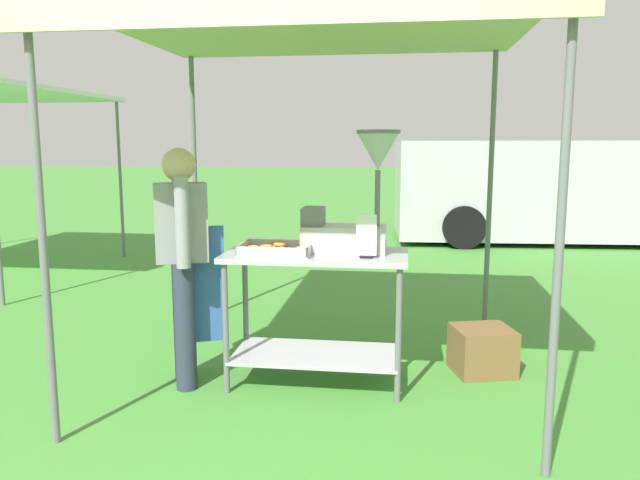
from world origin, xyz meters
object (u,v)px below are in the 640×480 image
(stall_canopy, at_px, (318,31))
(van_silver, at_px, (554,189))
(menu_sign, at_px, (366,239))
(supply_crate, at_px, (482,350))
(donut_cart, at_px, (316,292))
(donut_fryer, at_px, (355,204))
(vendor, at_px, (183,254))
(donut_tray, at_px, (277,250))

(stall_canopy, distance_m, van_silver, 7.56)
(menu_sign, height_order, supply_crate, menu_sign)
(donut_cart, xyz_separation_m, van_silver, (3.10, 6.83, 0.23))
(van_silver, bearing_deg, donut_fryer, -112.79)
(menu_sign, distance_m, supply_crate, 1.29)
(donut_fryer, relative_size, supply_crate, 1.67)
(menu_sign, distance_m, vendor, 1.23)
(vendor, relative_size, van_silver, 0.30)
(stall_canopy, height_order, donut_fryer, stall_canopy)
(van_silver, bearing_deg, donut_cart, -114.42)
(menu_sign, bearing_deg, vendor, 179.42)
(supply_crate, bearing_deg, donut_cart, -163.39)
(menu_sign, bearing_deg, donut_fryer, 114.82)
(supply_crate, bearing_deg, van_silver, 73.34)
(supply_crate, bearing_deg, stall_canopy, -167.92)
(stall_canopy, bearing_deg, vendor, -165.33)
(donut_tray, bearing_deg, vendor, -174.68)
(donut_tray, relative_size, supply_crate, 0.97)
(donut_cart, relative_size, supply_crate, 2.51)
(donut_tray, relative_size, menu_sign, 1.68)
(donut_cart, distance_m, menu_sign, 0.54)
(menu_sign, bearing_deg, stall_canopy, 144.87)
(stall_canopy, distance_m, donut_cart, 1.72)
(donut_tray, distance_m, supply_crate, 1.67)
(menu_sign, bearing_deg, donut_tray, 173.26)
(supply_crate, bearing_deg, menu_sign, -148.89)
(donut_tray, xyz_separation_m, donut_fryer, (0.51, 0.13, 0.30))
(van_silver, bearing_deg, menu_sign, -111.55)
(donut_fryer, bearing_deg, menu_sign, -65.18)
(stall_canopy, relative_size, donut_fryer, 3.46)
(menu_sign, xyz_separation_m, supply_crate, (0.81, 0.49, -0.87))
(donut_fryer, distance_m, supply_crate, 1.43)
(donut_cart, xyz_separation_m, vendor, (-0.88, -0.13, 0.26))
(supply_crate, bearing_deg, vendor, -166.79)
(vendor, bearing_deg, supply_crate, 13.21)
(supply_crate, bearing_deg, donut_fryer, -162.16)
(donut_cart, relative_size, donut_fryer, 1.51)
(donut_fryer, xyz_separation_m, van_silver, (2.85, 6.77, -0.36))
(donut_fryer, relative_size, van_silver, 0.15)
(stall_canopy, height_order, vendor, stall_canopy)
(vendor, bearing_deg, donut_cart, 8.58)
(donut_fryer, height_order, vendor, donut_fryer)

